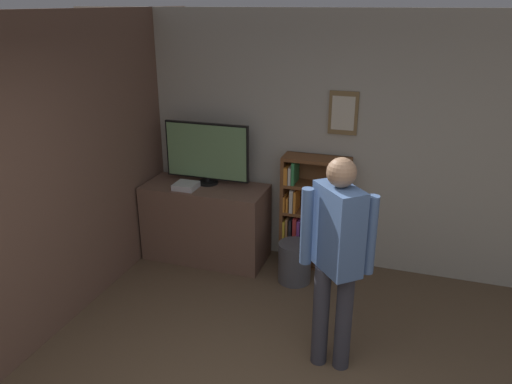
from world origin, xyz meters
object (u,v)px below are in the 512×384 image
Objects in this scene: television at (207,153)px; waste_bin at (295,262)px; bookshelf at (309,215)px; person at (337,250)px; game_console at (186,186)px.

television reaches higher than waste_bin.
person reaches higher than bookshelf.
television is 2.22m from person.
television is at bearing 53.06° from game_console.
person is at bearing -63.01° from waste_bin.
television reaches higher than bookshelf.
game_console reaches higher than waste_bin.
television is 0.77× the size of bookshelf.
person is (0.55, -1.58, 0.44)m from bookshelf.
waste_bin is (-0.05, -0.41, -0.38)m from bookshelf.
television is at bearing 165.08° from waste_bin.
person is 4.04× the size of waste_bin.
television is 2.21× the size of waste_bin.
television is 0.42m from game_console.
person is (1.83, -1.23, 0.14)m from game_console.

